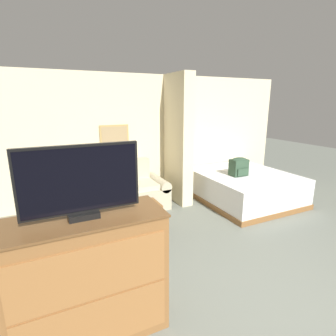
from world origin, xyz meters
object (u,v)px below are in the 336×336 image
object	(u,v)px
coffee_table	(138,208)
bed	(243,186)
backpack	(239,166)
tv_dresser	(89,278)
tv	(81,182)
table_lamp	(62,175)
couch	(122,193)

from	to	relation	value
coffee_table	bed	world-z (taller)	bed
bed	backpack	bearing A→B (deg)	-156.04
coffee_table	tv_dresser	bearing A→B (deg)	-121.36
tv	bed	size ratio (longest dim) A/B	0.46
coffee_table	table_lamp	distance (m)	1.49
table_lamp	tv	world-z (taller)	tv
table_lamp	tv_dresser	world-z (taller)	tv_dresser
couch	bed	size ratio (longest dim) A/B	0.85
bed	tv	bearing A→B (deg)	-149.71
tv	tv_dresser	bearing A→B (deg)	-90.00
couch	coffee_table	size ratio (longest dim) A/B	2.48
tv	couch	bearing A→B (deg)	68.61
tv_dresser	bed	world-z (taller)	tv_dresser
tv_dresser	tv	distance (m)	0.87
table_lamp	bed	xyz separation A→B (m)	(3.51, -0.63, -0.51)
coffee_table	tv	xyz separation A→B (m)	(-1.04, -1.70, 1.06)
coffee_table	backpack	bearing A→B (deg)	6.22
table_lamp	tv_dresser	xyz separation A→B (m)	(0.00, -2.68, -0.24)
tv_dresser	bed	bearing A→B (deg)	30.30
table_lamp	backpack	world-z (taller)	backpack
couch	table_lamp	size ratio (longest dim) A/B	4.72
tv	bed	world-z (taller)	tv
couch	bed	bearing A→B (deg)	-14.43
bed	backpack	size ratio (longest dim) A/B	5.42
coffee_table	tv	bearing A→B (deg)	-121.38
coffee_table	table_lamp	world-z (taller)	table_lamp
bed	backpack	xyz separation A→B (m)	(-0.23, -0.10, 0.49)
table_lamp	couch	bearing A→B (deg)	0.36
couch	backpack	size ratio (longest dim) A/B	4.61
coffee_table	bed	xyz separation A→B (m)	(2.47, 0.35, -0.08)
coffee_table	backpack	world-z (taller)	backpack
tv	backpack	size ratio (longest dim) A/B	2.49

